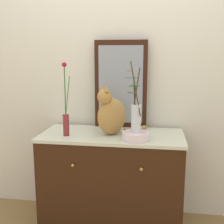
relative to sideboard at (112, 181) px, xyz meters
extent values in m
cube|color=silver|center=(0.00, 0.34, 0.89)|extent=(4.40, 0.08, 2.60)
cube|color=#321B0C|center=(0.00, 0.00, -0.01)|extent=(1.13, 0.52, 0.79)
cube|color=beige|center=(0.00, 0.00, 0.39)|extent=(1.15, 0.53, 0.02)
sphere|color=#B79338|center=(-0.25, -0.27, 0.23)|extent=(0.02, 0.02, 0.02)
sphere|color=#B79338|center=(0.25, -0.27, 0.23)|extent=(0.02, 0.02, 0.02)
cube|color=#32170B|center=(0.04, 0.25, 0.78)|extent=(0.45, 0.03, 0.75)
cube|color=gray|center=(0.04, 0.23, 0.78)|extent=(0.38, 0.01, 0.66)
ellipsoid|color=#AF813F|center=(0.00, -0.02, 0.55)|extent=(0.28, 0.27, 0.29)
sphere|color=#AF813F|center=(-0.05, -0.06, 0.72)|extent=(0.11, 0.11, 0.11)
cone|color=#AF813F|center=(-0.03, -0.08, 0.78)|extent=(0.04, 0.04, 0.05)
cone|color=#AF813F|center=(-0.07, -0.04, 0.78)|extent=(0.04, 0.04, 0.05)
cylinder|color=#AF813F|center=(0.18, 0.13, 0.42)|extent=(0.19, 0.16, 0.03)
cylinder|color=maroon|center=(-0.35, -0.10, 0.49)|extent=(0.05, 0.05, 0.17)
cylinder|color=#2B6528|center=(-0.35, -0.10, 0.76)|extent=(0.01, 0.01, 0.37)
sphere|color=#A8102C|center=(-0.35, -0.10, 0.96)|extent=(0.04, 0.04, 0.04)
cylinder|color=#21692C|center=(-0.33, -0.10, 0.73)|extent=(0.04, 0.01, 0.30)
cylinder|color=silver|center=(0.20, -0.14, 0.44)|extent=(0.21, 0.21, 0.06)
cylinder|color=silver|center=(0.20, -0.14, 0.57)|extent=(0.07, 0.07, 0.21)
cylinder|color=#433C1F|center=(0.20, -0.15, 0.79)|extent=(0.09, 0.05, 0.40)
ellipsoid|color=#2F6625|center=(0.19, -0.20, 0.82)|extent=(0.08, 0.06, 0.01)
ellipsoid|color=#2F6731|center=(0.15, -0.19, 0.87)|extent=(0.08, 0.06, 0.01)
ellipsoid|color=#2E5B2B|center=(0.15, -0.22, 0.92)|extent=(0.04, 0.07, 0.01)
cylinder|color=#46311C|center=(0.19, -0.15, 0.73)|extent=(0.02, 0.04, 0.28)
ellipsoid|color=#246C24|center=(0.16, -0.17, 0.76)|extent=(0.08, 0.07, 0.01)
ellipsoid|color=#216D20|center=(0.16, -0.15, 0.81)|extent=(0.08, 0.07, 0.01)
cylinder|color=#483627|center=(0.20, -0.13, 0.77)|extent=(0.06, 0.02, 0.35)
ellipsoid|color=#235F27|center=(0.20, -0.11, 0.81)|extent=(0.08, 0.06, 0.01)
ellipsoid|color=#256430|center=(0.18, -0.10, 0.87)|extent=(0.08, 0.07, 0.01)
camera|label=1|loc=(0.34, -2.24, 1.03)|focal=46.51mm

